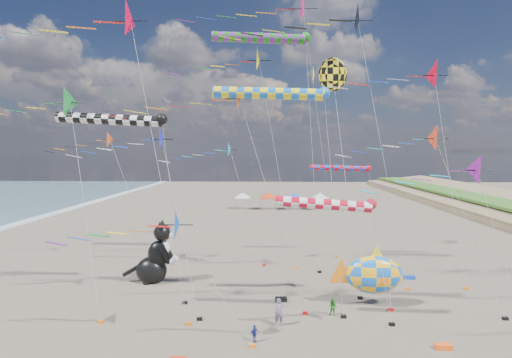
{
  "coord_description": "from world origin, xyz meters",
  "views": [
    {
      "loc": [
        -0.9,
        -17.29,
        11.33
      ],
      "look_at": [
        -1.86,
        12.0,
        9.28
      ],
      "focal_mm": 28.0,
      "sensor_mm": 36.0,
      "label": 1
    }
  ],
  "objects_px": {
    "person_adult": "(279,312)",
    "child_green": "(333,307)",
    "parked_car": "(363,208)",
    "cat_inflatable": "(155,251)",
    "fish_inflatable": "(373,274)",
    "child_blue": "(254,333)"
  },
  "relations": [
    {
      "from": "person_adult",
      "to": "child_green",
      "type": "distance_m",
      "value": 4.11
    },
    {
      "from": "person_adult",
      "to": "parked_car",
      "type": "bearing_deg",
      "value": 66.95
    },
    {
      "from": "cat_inflatable",
      "to": "parked_car",
      "type": "relative_size",
      "value": 1.66
    },
    {
      "from": "parked_car",
      "to": "fish_inflatable",
      "type": "bearing_deg",
      "value": 160.56
    },
    {
      "from": "fish_inflatable",
      "to": "child_green",
      "type": "bearing_deg",
      "value": -148.73
    },
    {
      "from": "fish_inflatable",
      "to": "parked_car",
      "type": "relative_size",
      "value": 1.71
    },
    {
      "from": "child_green",
      "to": "child_blue",
      "type": "height_order",
      "value": "child_green"
    },
    {
      "from": "fish_inflatable",
      "to": "child_green",
      "type": "distance_m",
      "value": 4.13
    },
    {
      "from": "fish_inflatable",
      "to": "cat_inflatable",
      "type": "bearing_deg",
      "value": 164.82
    },
    {
      "from": "child_green",
      "to": "parked_car",
      "type": "xyz_separation_m",
      "value": [
        13.36,
        48.36,
        -0.06
      ]
    },
    {
      "from": "child_green",
      "to": "child_blue",
      "type": "relative_size",
      "value": 1.16
    },
    {
      "from": "fish_inflatable",
      "to": "parked_car",
      "type": "bearing_deg",
      "value": 77.67
    },
    {
      "from": "person_adult",
      "to": "parked_car",
      "type": "relative_size",
      "value": 0.55
    },
    {
      "from": "fish_inflatable",
      "to": "person_adult",
      "type": "distance_m",
      "value": 7.97
    },
    {
      "from": "parked_car",
      "to": "cat_inflatable",
      "type": "bearing_deg",
      "value": 139.33
    },
    {
      "from": "child_green",
      "to": "parked_car",
      "type": "bearing_deg",
      "value": 99.51
    },
    {
      "from": "child_green",
      "to": "parked_car",
      "type": "height_order",
      "value": "child_green"
    },
    {
      "from": "child_blue",
      "to": "parked_car",
      "type": "distance_m",
      "value": 55.54
    },
    {
      "from": "cat_inflatable",
      "to": "person_adult",
      "type": "bearing_deg",
      "value": -41.08
    },
    {
      "from": "person_adult",
      "to": "child_blue",
      "type": "distance_m",
      "value": 2.77
    },
    {
      "from": "child_green",
      "to": "parked_car",
      "type": "distance_m",
      "value": 50.18
    },
    {
      "from": "fish_inflatable",
      "to": "child_blue",
      "type": "height_order",
      "value": "fish_inflatable"
    }
  ]
}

